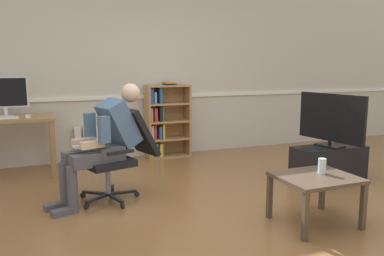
# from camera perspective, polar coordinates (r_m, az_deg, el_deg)

# --- Properties ---
(ground_plane) EXTENTS (18.00, 18.00, 0.00)m
(ground_plane) POSITION_cam_1_polar(r_m,az_deg,el_deg) (3.73, 2.75, -12.81)
(ground_plane) COLOR brown
(back_wall) EXTENTS (12.00, 0.13, 2.70)m
(back_wall) POSITION_cam_1_polar(r_m,az_deg,el_deg) (5.97, -7.83, 8.68)
(back_wall) COLOR beige
(back_wall) RESTS_ON ground_plane
(computer_desk) EXTENTS (1.22, 0.66, 0.76)m
(computer_desk) POSITION_cam_1_polar(r_m,az_deg,el_deg) (5.36, -25.97, 0.26)
(computer_desk) COLOR #9E7547
(computer_desk) RESTS_ON ground_plane
(imac_monitor) EXTENTS (0.55, 0.14, 0.50)m
(imac_monitor) POSITION_cam_1_polar(r_m,az_deg,el_deg) (5.40, -25.76, 4.55)
(imac_monitor) COLOR silver
(imac_monitor) RESTS_ON computer_desk
(keyboard) EXTENTS (0.39, 0.12, 0.02)m
(keyboard) POSITION_cam_1_polar(r_m,az_deg,el_deg) (5.21, -26.16, 1.31)
(keyboard) COLOR white
(keyboard) RESTS_ON computer_desk
(computer_mouse) EXTENTS (0.06, 0.10, 0.03)m
(computer_mouse) POSITION_cam_1_polar(r_m,az_deg,el_deg) (5.21, -22.89, 1.61)
(computer_mouse) COLOR white
(computer_mouse) RESTS_ON computer_desk
(bookshelf) EXTENTS (0.66, 0.29, 1.15)m
(bookshelf) POSITION_cam_1_polar(r_m,az_deg,el_deg) (5.92, -4.09, 1.01)
(bookshelf) COLOR #AD7F4C
(bookshelf) RESTS_ON ground_plane
(radiator) EXTENTS (0.70, 0.08, 0.52)m
(radiator) POSITION_cam_1_polar(r_m,az_deg,el_deg) (5.85, -13.36, -2.20)
(radiator) COLOR white
(radiator) RESTS_ON ground_plane
(office_chair) EXTENTS (0.86, 0.68, 0.95)m
(office_chair) POSITION_cam_1_polar(r_m,az_deg,el_deg) (4.16, -10.33, -3.15)
(office_chair) COLOR black
(office_chair) RESTS_ON ground_plane
(person_seated) EXTENTS (1.02, 0.59, 1.21)m
(person_seated) POSITION_cam_1_polar(r_m,az_deg,el_deg) (4.05, -12.70, -1.69)
(person_seated) COLOR #4C4C51
(person_seated) RESTS_ON ground_plane
(tv_stand) EXTENTS (0.91, 0.37, 0.42)m
(tv_stand) POSITION_cam_1_polar(r_m,az_deg,el_deg) (5.08, 19.34, -4.85)
(tv_stand) COLOR black
(tv_stand) RESTS_ON ground_plane
(tv_screen) EXTENTS (0.26, 0.91, 0.64)m
(tv_screen) POSITION_cam_1_polar(r_m,az_deg,el_deg) (4.98, 19.69, 1.24)
(tv_screen) COLOR black
(tv_screen) RESTS_ON tv_stand
(coffee_table) EXTENTS (0.66, 0.58, 0.44)m
(coffee_table) POSITION_cam_1_polar(r_m,az_deg,el_deg) (3.62, 17.65, -7.61)
(coffee_table) COLOR #4C3D2D
(coffee_table) RESTS_ON ground_plane
(drinking_glass) EXTENTS (0.07, 0.07, 0.14)m
(drinking_glass) POSITION_cam_1_polar(r_m,az_deg,el_deg) (3.67, 18.51, -5.30)
(drinking_glass) COLOR silver
(drinking_glass) RESTS_ON coffee_table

